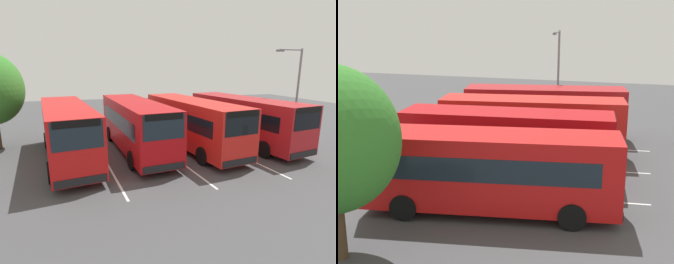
{
  "view_description": "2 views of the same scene",
  "coord_description": "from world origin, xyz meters",
  "views": [
    {
      "loc": [
        16.61,
        -4.56,
        5.34
      ],
      "look_at": [
        0.63,
        0.1,
        1.39
      ],
      "focal_mm": 28.46,
      "sensor_mm": 36.0,
      "label": 1
    },
    {
      "loc": [
        5.73,
        -21.89,
        7.76
      ],
      "look_at": [
        -1.01,
        0.21,
        1.76
      ],
      "focal_mm": 47.72,
      "sensor_mm": 36.0,
      "label": 2
    }
  ],
  "objects": [
    {
      "name": "bus_far_left",
      "position": [
        0.26,
        -5.99,
        1.83
      ],
      "size": [
        10.46,
        4.05,
        3.32
      ],
      "rotation": [
        0.0,
        0.0,
        0.16
      ],
      "color": "red",
      "rests_on": "ground"
    },
    {
      "name": "lane_stripe_outer_left",
      "position": [
        0.0,
        -4.05,
        0.0
      ],
      "size": [
        13.06,
        1.59,
        0.01
      ],
      "primitive_type": "cube",
      "rotation": [
        0.0,
        0.0,
        0.11
      ],
      "color": "silver",
      "rests_on": "ground"
    },
    {
      "name": "street_lamp",
      "position": [
        -0.14,
        10.33,
        3.94
      ],
      "size": [
        0.21,
        2.26,
        6.79
      ],
      "rotation": [
        0.0,
        0.0,
        -1.56
      ],
      "color": "gray",
      "rests_on": "ground"
    },
    {
      "name": "bus_center_left",
      "position": [
        -0.33,
        -1.82,
        1.83
      ],
      "size": [
        10.41,
        3.51,
        3.32
      ],
      "rotation": [
        0.0,
        0.0,
        0.11
      ],
      "color": "#B70C11",
      "rests_on": "ground"
    },
    {
      "name": "lane_stripe_inner_right",
      "position": [
        0.0,
        4.05,
        0.0
      ],
      "size": [
        13.06,
        1.59,
        0.01
      ],
      "primitive_type": "cube",
      "rotation": [
        0.0,
        0.0,
        0.11
      ],
      "color": "silver",
      "rests_on": "ground"
    },
    {
      "name": "bus_far_right",
      "position": [
        -0.11,
        6.05,
        1.83
      ],
      "size": [
        10.47,
        4.2,
        3.32
      ],
      "rotation": [
        0.0,
        0.0,
        0.18
      ],
      "color": "#AD191E",
      "rests_on": "ground"
    },
    {
      "name": "bus_center_right",
      "position": [
        0.02,
        1.97,
        1.83
      ],
      "size": [
        10.46,
        3.96,
        3.32
      ],
      "rotation": [
        0.0,
        0.0,
        0.15
      ],
      "color": "red",
      "rests_on": "ground"
    },
    {
      "name": "lane_stripe_inner_left",
      "position": [
        0.0,
        0.0,
        0.0
      ],
      "size": [
        13.06,
        1.59,
        0.01
      ],
      "primitive_type": "cube",
      "rotation": [
        0.0,
        0.0,
        0.11
      ],
      "color": "silver",
      "rests_on": "ground"
    },
    {
      "name": "ground_plane",
      "position": [
        0.0,
        0.0,
        0.0
      ],
      "size": [
        66.0,
        66.0,
        0.0
      ],
      "primitive_type": "plane",
      "color": "#424244"
    }
  ]
}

